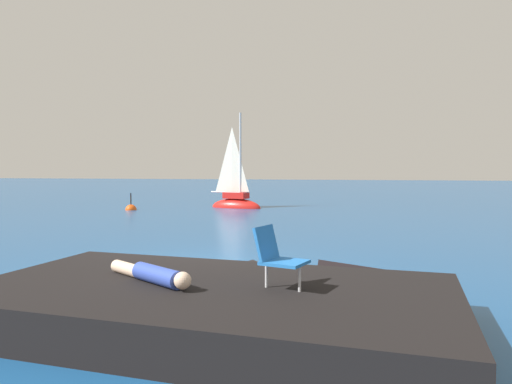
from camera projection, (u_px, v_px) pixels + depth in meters
name	position (u px, v px, depth m)	size (l,w,h in m)	color
ground_plane	(208.00, 269.00, 9.99)	(160.00, 160.00, 0.00)	navy
shore_ledge	(211.00, 305.00, 6.36)	(6.30, 3.40, 0.55)	black
boulder_seaward	(238.00, 285.00, 8.60)	(1.01, 0.81, 0.56)	black
boulder_inland	(359.00, 301.00, 7.58)	(1.40, 1.12, 0.77)	black
sailboat_near	(236.00, 202.00, 25.53)	(3.04, 1.69, 5.50)	red
person_sunbather	(152.00, 274.00, 6.47)	(1.55, 1.08, 0.25)	#334CB2
beach_chair	(276.00, 254.00, 6.13)	(0.71, 0.63, 0.80)	blue
marker_buoy	(131.00, 210.00, 24.17)	(0.56, 0.56, 1.13)	#EA5114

